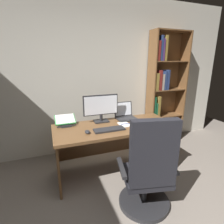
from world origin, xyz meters
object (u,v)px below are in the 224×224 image
at_px(computer_mouse, 87,132).
at_px(bookshelf, 162,91).
at_px(monitor, 101,108).
at_px(notepad, 125,124).
at_px(office_chair, 148,173).
at_px(pen, 126,124).
at_px(open_binder, 152,125).
at_px(desk, 113,136).
at_px(reading_stand_with_book, 65,120).
at_px(laptop, 126,115).
at_px(keyboard, 109,129).

bearing_deg(computer_mouse, bookshelf, 26.40).
relative_size(monitor, notepad, 2.56).
height_order(bookshelf, monitor, bookshelf).
distance_m(office_chair, pen, 0.86).
distance_m(bookshelf, office_chair, 2.05).
relative_size(monitor, open_binder, 0.97).
xyz_separation_m(desk, monitor, (-0.14, 0.16, 0.42)).
relative_size(monitor, pen, 3.84).
xyz_separation_m(desk, reading_stand_with_book, (-0.67, 0.23, 0.26)).
bearing_deg(pen, laptop, 66.32).
bearing_deg(laptop, monitor, -179.37).
bearing_deg(laptop, pen, -113.68).
xyz_separation_m(monitor, notepad, (0.28, -0.25, -0.21)).
distance_m(monitor, reading_stand_with_book, 0.55).
height_order(desk, reading_stand_with_book, reading_stand_with_book).
height_order(reading_stand_with_book, pen, reading_stand_with_book).
bearing_deg(reading_stand_with_book, bookshelf, 11.85).
xyz_separation_m(keyboard, reading_stand_with_book, (-0.53, 0.45, 0.05)).
xyz_separation_m(office_chair, keyboard, (-0.21, 0.68, 0.28)).
distance_m(desk, notepad, 0.27).
bearing_deg(laptop, bookshelf, 25.06).
xyz_separation_m(bookshelf, monitor, (-1.43, -0.48, -0.12)).
xyz_separation_m(open_binder, notepad, (-0.36, 0.18, -0.01)).
distance_m(reading_stand_with_book, notepad, 0.87).
height_order(desk, keyboard, keyboard).
distance_m(bookshelf, reading_stand_with_book, 2.02).
relative_size(bookshelf, computer_mouse, 21.10).
bearing_deg(open_binder, office_chair, -134.34).
height_order(desk, open_binder, open_binder).
bearing_deg(desk, computer_mouse, -153.82).
bearing_deg(reading_stand_with_book, open_binder, -23.09).
xyz_separation_m(desk, open_binder, (0.50, -0.27, 0.21)).
relative_size(bookshelf, open_binder, 3.98).
height_order(computer_mouse, notepad, computer_mouse).
bearing_deg(bookshelf, laptop, -154.94).
xyz_separation_m(laptop, computer_mouse, (-0.71, -0.38, -0.03)).
xyz_separation_m(office_chair, reading_stand_with_book, (-0.74, 1.13, 0.33)).
relative_size(laptop, open_binder, 0.56).
bearing_deg(reading_stand_with_book, keyboard, -40.24).
relative_size(keyboard, open_binder, 0.76).
bearing_deg(office_chair, notepad, 97.88).
bearing_deg(computer_mouse, laptop, 28.26).
xyz_separation_m(bookshelf, pen, (-1.13, -0.73, -0.32)).
bearing_deg(bookshelf, pen, -146.95).
bearing_deg(desk, monitor, 131.04).
distance_m(bookshelf, computer_mouse, 1.95).
xyz_separation_m(desk, pen, (0.16, -0.09, 0.22)).
xyz_separation_m(bookshelf, reading_stand_with_book, (-1.95, -0.41, -0.27)).
height_order(notepad, pen, pen).
bearing_deg(laptop, keyboard, -137.20).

